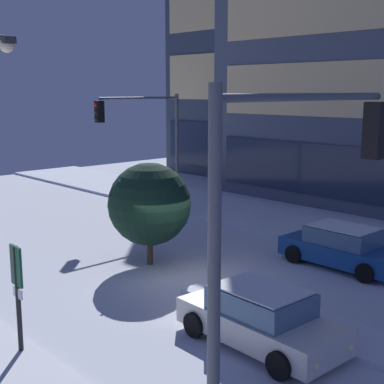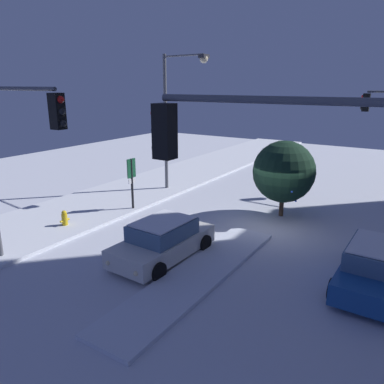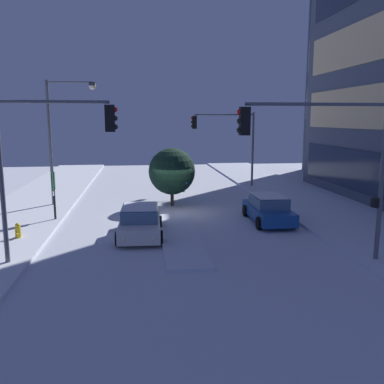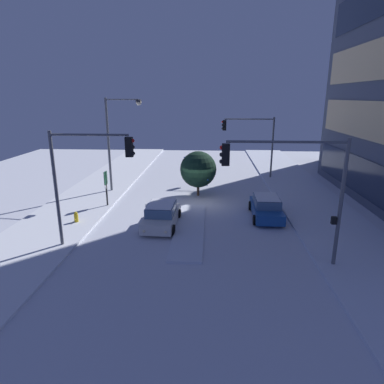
{
  "view_description": "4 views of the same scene",
  "coord_description": "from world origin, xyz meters",
  "px_view_note": "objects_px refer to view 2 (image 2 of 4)",
  "views": [
    {
      "loc": [
        13.38,
        -12.13,
        6.29
      ],
      "look_at": [
        1.11,
        -0.62,
        3.17
      ],
      "focal_mm": 51.51,
      "sensor_mm": 36.0,
      "label": 1
    },
    {
      "loc": [
        15.4,
        5.84,
        6.32
      ],
      "look_at": [
        4.71,
        -1.05,
        2.65
      ],
      "focal_mm": 35.05,
      "sensor_mm": 36.0,
      "label": 2
    },
    {
      "loc": [
        24.37,
        -2.0,
        5.56
      ],
      "look_at": [
        4.41,
        0.54,
        1.99
      ],
      "focal_mm": 38.46,
      "sensor_mm": 36.0,
      "label": 3
    },
    {
      "loc": [
        25.0,
        1.04,
        8.05
      ],
      "look_at": [
        3.7,
        -0.18,
        1.89
      ],
      "focal_mm": 31.07,
      "sensor_mm": 36.0,
      "label": 4
    }
  ],
  "objects_px": {
    "traffic_light_corner_far_right": "(343,222)",
    "fire_hydrant": "(65,219)",
    "street_lamp_arched": "(176,105)",
    "decorated_tree_median": "(284,172)",
    "car_near": "(163,241)",
    "traffic_light_corner_near_right": "(13,145)",
    "car_far": "(375,267)",
    "parking_info_sign": "(132,178)"
  },
  "relations": [
    {
      "from": "traffic_light_corner_near_right",
      "to": "parking_info_sign",
      "type": "height_order",
      "value": "traffic_light_corner_near_right"
    },
    {
      "from": "traffic_light_corner_far_right",
      "to": "street_lamp_arched",
      "type": "xyz_separation_m",
      "value": [
        -12.41,
        -11.69,
        0.79
      ]
    },
    {
      "from": "car_far",
      "to": "traffic_light_corner_far_right",
      "type": "bearing_deg",
      "value": -179.18
    },
    {
      "from": "street_lamp_arched",
      "to": "parking_info_sign",
      "type": "distance_m",
      "value": 5.31
    },
    {
      "from": "car_near",
      "to": "parking_info_sign",
      "type": "distance_m",
      "value": 5.94
    },
    {
      "from": "traffic_light_corner_far_right",
      "to": "fire_hydrant",
      "type": "bearing_deg",
      "value": -20.98
    },
    {
      "from": "street_lamp_arched",
      "to": "decorated_tree_median",
      "type": "relative_size",
      "value": 2.12
    },
    {
      "from": "street_lamp_arched",
      "to": "fire_hydrant",
      "type": "distance_m",
      "value": 9.0
    },
    {
      "from": "car_near",
      "to": "traffic_light_corner_far_right",
      "type": "height_order",
      "value": "traffic_light_corner_far_right"
    },
    {
      "from": "car_near",
      "to": "street_lamp_arched",
      "type": "xyz_separation_m",
      "value": [
        -7.63,
        -4.71,
        4.46
      ]
    },
    {
      "from": "car_near",
      "to": "fire_hydrant",
      "type": "height_order",
      "value": "car_near"
    },
    {
      "from": "traffic_light_corner_near_right",
      "to": "fire_hydrant",
      "type": "xyz_separation_m",
      "value": [
        -3.39,
        -2.25,
        -4.05
      ]
    },
    {
      "from": "street_lamp_arched",
      "to": "parking_info_sign",
      "type": "height_order",
      "value": "street_lamp_arched"
    },
    {
      "from": "traffic_light_corner_far_right",
      "to": "car_far",
      "type": "bearing_deg",
      "value": -89.89
    },
    {
      "from": "fire_hydrant",
      "to": "decorated_tree_median",
      "type": "height_order",
      "value": "decorated_tree_median"
    },
    {
      "from": "fire_hydrant",
      "to": "parking_info_sign",
      "type": "height_order",
      "value": "parking_info_sign"
    },
    {
      "from": "street_lamp_arched",
      "to": "decorated_tree_median",
      "type": "xyz_separation_m",
      "value": [
        0.67,
        6.79,
        -2.92
      ]
    },
    {
      "from": "fire_hydrant",
      "to": "parking_info_sign",
      "type": "distance_m",
      "value": 3.89
    },
    {
      "from": "fire_hydrant",
      "to": "parking_info_sign",
      "type": "relative_size",
      "value": 0.31
    },
    {
      "from": "car_far",
      "to": "decorated_tree_median",
      "type": "distance_m",
      "value": 7.13
    },
    {
      "from": "car_far",
      "to": "decorated_tree_median",
      "type": "bearing_deg",
      "value": 45.17
    },
    {
      "from": "traffic_light_corner_far_right",
      "to": "decorated_tree_median",
      "type": "distance_m",
      "value": 12.9
    },
    {
      "from": "car_near",
      "to": "street_lamp_arched",
      "type": "relative_size",
      "value": 0.56
    },
    {
      "from": "car_far",
      "to": "fire_hydrant",
      "type": "distance_m",
      "value": 12.74
    },
    {
      "from": "traffic_light_corner_near_right",
      "to": "traffic_light_corner_far_right",
      "type": "height_order",
      "value": "traffic_light_corner_near_right"
    },
    {
      "from": "traffic_light_corner_near_right",
      "to": "traffic_light_corner_far_right",
      "type": "xyz_separation_m",
      "value": [
        1.44,
        10.35,
        -0.07
      ]
    },
    {
      "from": "car_near",
      "to": "traffic_light_corner_near_right",
      "type": "xyz_separation_m",
      "value": [
        3.34,
        -3.38,
        3.74
      ]
    },
    {
      "from": "traffic_light_corner_near_right",
      "to": "street_lamp_arched",
      "type": "relative_size",
      "value": 0.8
    },
    {
      "from": "car_far",
      "to": "street_lamp_arched",
      "type": "xyz_separation_m",
      "value": [
        -5.64,
        -11.67,
        4.46
      ]
    },
    {
      "from": "car_far",
      "to": "traffic_light_corner_far_right",
      "type": "relative_size",
      "value": 0.72
    },
    {
      "from": "car_near",
      "to": "street_lamp_arched",
      "type": "distance_m",
      "value": 10.02
    },
    {
      "from": "car_near",
      "to": "fire_hydrant",
      "type": "xyz_separation_m",
      "value": [
        -0.05,
        -5.63,
        -0.31
      ]
    },
    {
      "from": "parking_info_sign",
      "to": "decorated_tree_median",
      "type": "bearing_deg",
      "value": 29.66
    },
    {
      "from": "decorated_tree_median",
      "to": "traffic_light_corner_near_right",
      "type": "bearing_deg",
      "value": -27.93
    },
    {
      "from": "car_far",
      "to": "fire_hydrant",
      "type": "bearing_deg",
      "value": 99.47
    },
    {
      "from": "car_far",
      "to": "traffic_light_corner_near_right",
      "type": "xyz_separation_m",
      "value": [
        5.33,
        -10.34,
        3.74
      ]
    },
    {
      "from": "car_far",
      "to": "traffic_light_corner_near_right",
      "type": "bearing_deg",
      "value": 118.0
    },
    {
      "from": "car_near",
      "to": "traffic_light_corner_near_right",
      "type": "distance_m",
      "value": 6.05
    },
    {
      "from": "street_lamp_arched",
      "to": "decorated_tree_median",
      "type": "height_order",
      "value": "street_lamp_arched"
    },
    {
      "from": "street_lamp_arched",
      "to": "decorated_tree_median",
      "type": "distance_m",
      "value": 7.43
    },
    {
      "from": "fire_hydrant",
      "to": "car_far",
      "type": "bearing_deg",
      "value": 98.76
    },
    {
      "from": "fire_hydrant",
      "to": "decorated_tree_median",
      "type": "distance_m",
      "value": 10.52
    }
  ]
}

